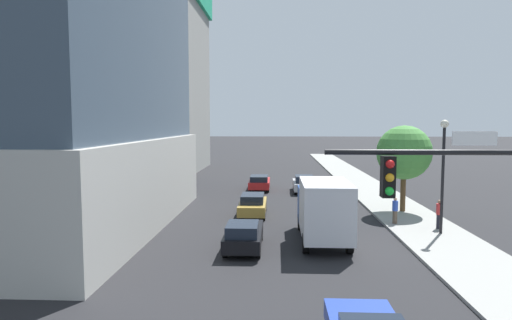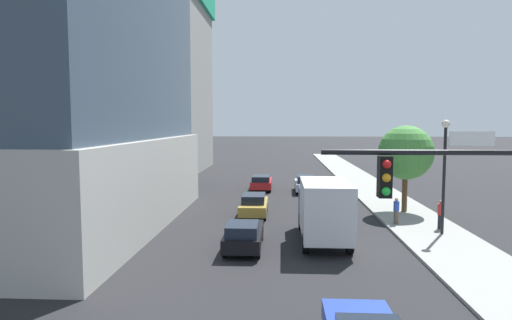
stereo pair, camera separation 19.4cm
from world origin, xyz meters
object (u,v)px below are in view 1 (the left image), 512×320
(car_silver, at_px, (304,184))
(car_black, at_px, (244,235))
(car_gold, at_px, (253,205))
(pedestrian_red_shirt, at_px, (439,214))
(car_red, at_px, (259,182))
(pedestrian_blue_shirt, at_px, (395,210))
(street_lamp, at_px, (443,160))
(construction_building, at_px, (148,68))
(traffic_light_pole, at_px, (477,202))
(box_truck, at_px, (324,208))
(street_tree, at_px, (404,153))

(car_silver, height_order, car_black, car_silver)
(car_gold, height_order, pedestrian_red_shirt, pedestrian_red_shirt)
(car_red, height_order, pedestrian_blue_shirt, pedestrian_blue_shirt)
(car_red, bearing_deg, street_lamp, -56.47)
(construction_building, xyz_separation_m, traffic_light_pole, (22.03, -45.94, -9.25))
(pedestrian_blue_shirt, bearing_deg, box_truck, -140.53)
(street_tree, bearing_deg, car_silver, 125.39)
(traffic_light_pole, xyz_separation_m, car_gold, (-6.68, 17.83, -3.51))
(construction_building, distance_m, box_truck, 41.32)
(car_black, distance_m, pedestrian_red_shirt, 11.77)
(car_black, xyz_separation_m, pedestrian_red_shirt, (10.99, 4.20, 0.27))
(car_red, bearing_deg, traffic_light_pole, -77.09)
(car_black, xyz_separation_m, car_gold, (-0.00, 7.92, 0.01))
(street_tree, height_order, car_gold, street_tree)
(street_lamp, distance_m, box_truck, 7.23)
(car_silver, relative_size, car_black, 0.96)
(box_truck, bearing_deg, pedestrian_blue_shirt, 39.47)
(construction_building, height_order, pedestrian_red_shirt, construction_building)
(car_red, distance_m, pedestrian_red_shirt, 18.63)
(traffic_light_pole, relative_size, street_lamp, 0.97)
(street_lamp, relative_size, pedestrian_blue_shirt, 3.91)
(street_lamp, bearing_deg, pedestrian_red_shirt, 75.11)
(construction_building, height_order, car_silver, construction_building)
(car_gold, bearing_deg, car_silver, 68.15)
(box_truck, xyz_separation_m, pedestrian_red_shirt, (6.93, 2.72, -0.81))
(box_truck, distance_m, pedestrian_blue_shirt, 6.19)
(street_tree, xyz_separation_m, box_truck, (-6.28, -7.74, -2.39))
(street_lamp, distance_m, pedestrian_blue_shirt, 4.40)
(traffic_light_pole, distance_m, pedestrian_red_shirt, 15.11)
(box_truck, bearing_deg, car_gold, 122.24)
(car_red, xyz_separation_m, pedestrian_blue_shirt, (8.80, -13.86, 0.24))
(construction_building, xyz_separation_m, street_tree, (25.70, -26.81, -9.30))
(construction_building, relative_size, pedestrian_blue_shirt, 20.93)
(car_black, bearing_deg, street_tree, 41.69)
(traffic_light_pole, distance_m, car_black, 12.46)
(box_truck, bearing_deg, street_lamp, 13.66)
(street_tree, height_order, car_silver, street_tree)
(car_black, xyz_separation_m, car_red, (-0.00, 19.24, -0.01))
(pedestrian_red_shirt, bearing_deg, car_red, 126.17)
(car_red, bearing_deg, car_silver, -16.12)
(street_tree, xyz_separation_m, pedestrian_blue_shirt, (-1.55, -3.84, -3.24))
(street_tree, bearing_deg, box_truck, -129.07)
(car_gold, distance_m, box_truck, 7.69)
(car_red, relative_size, box_truck, 0.69)
(traffic_light_pole, bearing_deg, car_gold, 110.53)
(car_black, bearing_deg, construction_building, 113.08)
(car_gold, bearing_deg, street_lamp, -24.31)
(street_lamp, bearing_deg, traffic_light_pole, -107.18)
(traffic_light_pole, relative_size, car_black, 1.35)
(traffic_light_pole, relative_size, car_gold, 1.40)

